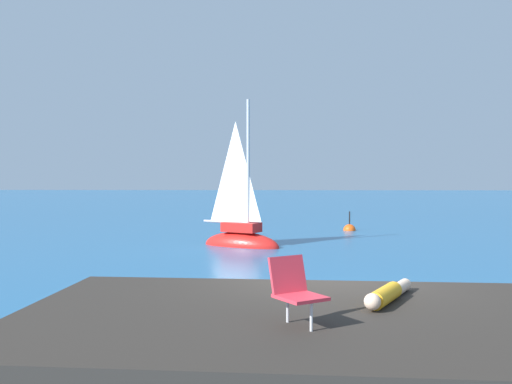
% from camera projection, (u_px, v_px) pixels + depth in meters
% --- Properties ---
extents(ground_plane, '(160.00, 160.00, 0.00)m').
position_uv_depth(ground_plane, '(327.00, 320.00, 10.07)').
color(ground_plane, '#236093').
extents(shore_ledge, '(7.56, 5.06, 0.74)m').
position_uv_depth(shore_ledge, '(298.00, 341.00, 7.48)').
color(shore_ledge, '#2D2823').
rests_on(shore_ledge, ground).
extents(boulder_seaward, '(0.92, 1.07, 0.71)m').
position_uv_depth(boulder_seaward, '(266.00, 317.00, 10.23)').
color(boulder_seaward, '#312323').
rests_on(boulder_seaward, ground).
extents(boulder_inland, '(1.48, 1.52, 0.93)m').
position_uv_depth(boulder_inland, '(341.00, 322.00, 9.93)').
color(boulder_inland, '#2C2926').
rests_on(boulder_inland, ground).
extents(sailboat_near, '(3.07, 2.25, 5.60)m').
position_uv_depth(sailboat_near, '(241.00, 237.00, 20.28)').
color(sailboat_near, red).
rests_on(sailboat_near, ground).
extents(person_sunbather, '(0.94, 1.62, 0.25)m').
position_uv_depth(person_sunbather, '(387.00, 294.00, 8.07)').
color(person_sunbather, gold).
rests_on(person_sunbather, shore_ledge).
extents(beach_chair, '(0.73, 0.76, 0.80)m').
position_uv_depth(beach_chair, '(295.00, 288.00, 6.85)').
color(beach_chair, '#E03342').
rests_on(beach_chair, shore_ledge).
extents(marker_buoy, '(0.56, 0.56, 1.13)m').
position_uv_depth(marker_buoy, '(349.00, 230.00, 25.92)').
color(marker_buoy, '#EA5114').
rests_on(marker_buoy, ground).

